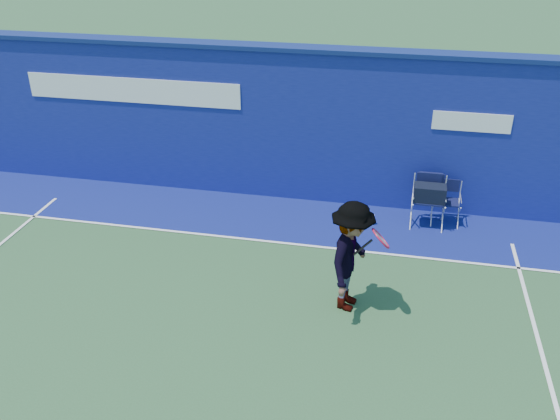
% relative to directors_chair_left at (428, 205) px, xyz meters
% --- Properties ---
extents(ground, '(80.00, 80.00, 0.00)m').
position_rel_directors_chair_left_xyz_m(ground, '(-2.98, -4.43, -0.42)').
color(ground, '#2B512E').
rests_on(ground, ground).
extents(stadium_wall, '(24.00, 0.50, 3.08)m').
position_rel_directors_chair_left_xyz_m(stadium_wall, '(-2.99, 0.77, 1.13)').
color(stadium_wall, navy).
rests_on(stadium_wall, ground).
extents(out_of_bounds_strip, '(24.00, 1.80, 0.01)m').
position_rel_directors_chair_left_xyz_m(out_of_bounds_strip, '(-2.98, -0.33, -0.41)').
color(out_of_bounds_strip, navy).
rests_on(out_of_bounds_strip, ground).
extents(court_lines, '(24.00, 12.00, 0.01)m').
position_rel_directors_chair_left_xyz_m(court_lines, '(-2.98, -3.83, -0.40)').
color(court_lines, white).
rests_on(court_lines, out_of_bounds_strip).
extents(directors_chair_left, '(0.58, 0.54, 0.98)m').
position_rel_directors_chair_left_xyz_m(directors_chair_left, '(0.00, 0.00, 0.00)').
color(directors_chair_left, silver).
rests_on(directors_chair_left, ground).
extents(directors_chair_right, '(0.49, 0.44, 0.82)m').
position_rel_directors_chair_left_xyz_m(directors_chair_right, '(0.34, 0.17, -0.16)').
color(directors_chair_right, silver).
rests_on(directors_chair_right, ground).
extents(water_bottle, '(0.07, 0.07, 0.22)m').
position_rel_directors_chair_left_xyz_m(water_bottle, '(-1.00, -0.20, -0.31)').
color(water_bottle, white).
rests_on(water_bottle, ground).
extents(tennis_player, '(1.01, 1.23, 1.74)m').
position_rel_directors_chair_left_xyz_m(tennis_player, '(-1.19, -2.82, 0.46)').
color(tennis_player, '#EA4738').
rests_on(tennis_player, ground).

